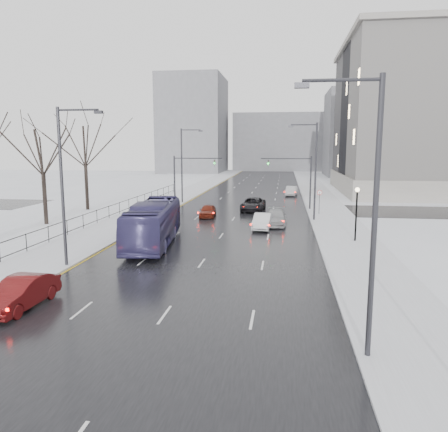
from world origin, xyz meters
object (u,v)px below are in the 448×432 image
at_px(sedan_left_near, 21,293).
at_px(bus, 154,223).
at_px(tree_park_d, 47,225).
at_px(lamppost_r_mid, 357,206).
at_px(mast_signal_left, 183,175).
at_px(sedan_right_near, 262,221).
at_px(mast_signal_right, 302,176).
at_px(streetlight_r_near, 368,206).
at_px(sedan_right_cross, 253,204).
at_px(no_uturn_sign, 320,195).
at_px(sedan_right_far, 276,217).
at_px(streetlight_r_mid, 313,167).
at_px(streetlight_l_near, 65,179).
at_px(sedan_center_near, 208,211).
at_px(sedan_right_distant, 291,191).
at_px(tree_park_e, 88,210).
at_px(streetlight_l_far, 183,162).

distance_m(sedan_left_near, bus, 14.45).
relative_size(tree_park_d, lamppost_r_mid, 2.92).
distance_m(tree_park_d, mast_signal_left, 17.96).
bearing_deg(sedan_right_near, sedan_left_near, -112.01).
bearing_deg(mast_signal_right, bus, -120.18).
xyz_separation_m(streetlight_r_near, sedan_right_cross, (-6.52, 36.08, -4.79)).
distance_m(no_uturn_sign, sedan_right_far, 8.63).
height_order(bus, sedan_right_far, bus).
bearing_deg(sedan_left_near, no_uturn_sign, 64.96).
xyz_separation_m(tree_park_d, no_uturn_sign, (27.00, 10.00, 2.30)).
distance_m(tree_park_d, bus, 14.79).
distance_m(tree_park_d, mast_signal_right, 29.05).
relative_size(streetlight_r_mid, lamppost_r_mid, 2.34).
bearing_deg(mast_signal_left, streetlight_l_near, -91.72).
bearing_deg(streetlight_r_mid, tree_park_d, -166.99).
bearing_deg(sedan_right_cross, sedan_center_near, -127.78).
relative_size(mast_signal_left, bus, 0.54).
distance_m(streetlight_l_near, no_uturn_sign, 29.81).
xyz_separation_m(sedan_left_near, bus, (2.16, 14.25, 0.93)).
bearing_deg(sedan_right_cross, lamppost_r_mid, -56.62).
bearing_deg(lamppost_r_mid, tree_park_d, 172.09).
bearing_deg(lamppost_r_mid, streetlight_r_mid, 105.82).
relative_size(sedan_right_far, sedan_right_distant, 1.14).
height_order(sedan_left_near, sedan_center_near, sedan_left_near).
distance_m(streetlight_l_near, mast_signal_left, 28.05).
distance_m(streetlight_r_mid, sedan_right_far, 6.81).
distance_m(sedan_center_near, sedan_right_far, 8.38).
xyz_separation_m(streetlight_r_near, sedan_left_near, (-15.13, 2.90, -4.84)).
bearing_deg(bus, lamppost_r_mid, 3.15).
xyz_separation_m(streetlight_l_near, mast_signal_left, (0.84, 28.00, -1.51)).
distance_m(mast_signal_right, sedan_left_near, 38.04).
xyz_separation_m(streetlight_r_near, streetlight_r_mid, (0.00, 30.00, 0.00)).
distance_m(no_uturn_sign, bus, 21.92).
xyz_separation_m(tree_park_e, sedan_left_near, (11.24, -31.10, 0.78)).
distance_m(bus, sedan_center_near, 13.85).
bearing_deg(sedan_right_far, sedan_right_near, -114.97).
distance_m(tree_park_d, streetlight_r_mid, 27.24).
distance_m(bus, sedan_right_cross, 20.02).
relative_size(tree_park_e, sedan_right_distant, 3.02).
bearing_deg(streetlight_r_mid, sedan_right_near, -131.85).
bearing_deg(no_uturn_sign, streetlight_l_far, 155.27).
bearing_deg(streetlight_l_far, tree_park_e, -141.43).
relative_size(no_uturn_sign, sedan_right_near, 0.61).
height_order(mast_signal_right, sedan_right_distant, mast_signal_right).
height_order(mast_signal_right, mast_signal_left, same).
bearing_deg(mast_signal_right, streetlight_l_near, -118.96).
height_order(sedan_right_near, sedan_right_far, sedan_right_far).
xyz_separation_m(tree_park_d, mast_signal_left, (10.47, 14.00, 4.11)).
bearing_deg(streetlight_l_near, no_uturn_sign, 54.11).
relative_size(tree_park_e, streetlight_r_mid, 1.35).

